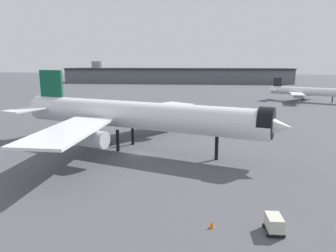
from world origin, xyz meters
The scene contains 8 objects.
ground centered at (0.00, 0.00, 0.00)m, with size 900.00×900.00×0.00m, color #4C4F54.
airliner_near_gate centered at (-1.95, 3.67, 6.88)m, with size 58.25×52.35×15.63m.
airliner_far_taxiway centered at (49.16, 95.43, 4.55)m, with size 34.76×31.04×10.34m.
terminal_building centered at (-34.47, 217.04, 6.48)m, with size 193.79×51.04×18.59m.
service_truck_front centered at (18.12, 33.30, 1.59)m, with size 5.51×5.52×3.00m.
baggage_tug_wing centered at (0.12, 39.47, 0.97)m, with size 3.38×3.43×1.85m.
baggage_cart_trailing centered at (22.04, -24.07, 0.98)m, with size 2.19×2.58×1.82m.
traffic_cone_near_nose centered at (15.75, -24.47, 0.36)m, with size 0.58×0.58×0.72m, color #F2600C.
Camera 1 is at (17.55, -55.33, 17.22)m, focal length 33.59 mm.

